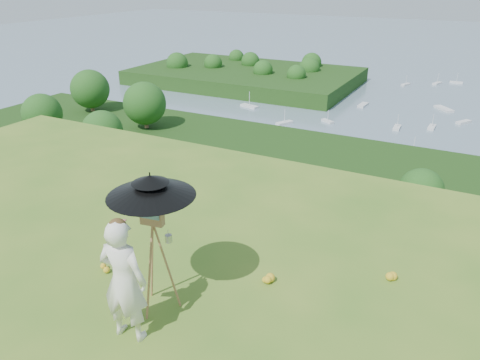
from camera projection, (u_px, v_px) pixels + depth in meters
The scene contains 12 objects.
forest_slope at pixel (369, 338), 46.36m from camera, with size 140.00×56.00×22.00m, color #19390F.
shoreline_tier at pixel (420, 224), 81.58m from camera, with size 170.00×28.00×8.00m, color #6D6257.
bay_water at pixel (475, 64), 214.32m from camera, with size 700.00×700.00×0.00m, color slate.
peninsula at pixel (246, 69), 175.32m from camera, with size 90.00×60.00×12.00m, color #19390F, non-canonical shape.
slope_trees at pixel (387, 213), 40.68m from camera, with size 110.00×50.00×6.00m, color #214B16, non-canonical shape.
harbor_town at pixel (426, 190), 78.94m from camera, with size 110.00×22.00×5.00m, color white, non-canonical shape.
moored_boats at pixel (421, 97), 155.54m from camera, with size 140.00×140.00×0.70m, color silver, non-canonical shape.
wildflowers at pixel (2, 297), 6.44m from camera, with size 10.00×10.50×0.12m, color gold, non-canonical shape.
painter at pixel (124, 281), 5.53m from camera, with size 0.60×0.39×1.64m, color white.
field_easel at pixel (156, 257), 6.04m from camera, with size 0.60×0.60×1.59m, color #A36C44, non-canonical shape.
sun_umbrella at pixel (152, 197), 5.72m from camera, with size 1.10×1.10×0.67m, color black, non-canonical shape.
painter_cap at pixel (117, 223), 5.22m from camera, with size 0.20×0.24×0.10m, color #D57577, non-canonical shape.
Camera 1 is at (5.34, -2.86, 4.15)m, focal length 35.00 mm.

